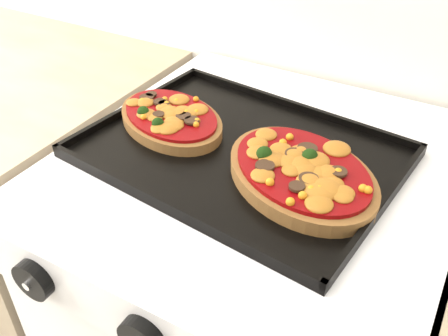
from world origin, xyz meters
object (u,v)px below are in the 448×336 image
Objects in this scene: stove at (254,333)px; baking_tray at (240,150)px; pizza_left at (171,117)px; pizza_right at (302,172)px.

baking_tray is at bearing -143.30° from stove.
stove is 0.47m from baking_tray.
pizza_left reaches higher than baking_tray.
baking_tray is 0.11m from pizza_right.
pizza_right is (0.25, -0.04, 0.00)m from pizza_left.
pizza_right reaches higher than pizza_left.
pizza_right is (0.08, -0.05, 0.48)m from stove.
baking_tray is at bearing -4.82° from pizza_left.
pizza_left is at bearing -178.44° from baking_tray.
pizza_right is at bearing -8.41° from pizza_left.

